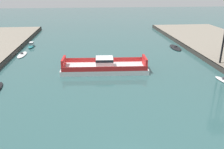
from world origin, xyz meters
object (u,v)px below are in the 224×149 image
object	(u,v)px
moored_boat_near_right	(31,45)
moored_boat_mid_right	(22,55)
chain_ferry	(105,67)
moored_boat_mid_left	(223,80)
moored_boat_far_right	(175,48)

from	to	relation	value
moored_boat_near_right	moored_boat_mid_right	distance (m)	10.09
chain_ferry	moored_boat_near_right	world-z (taller)	chain_ferry
chain_ferry	moored_boat_mid_left	xyz separation A→B (m)	(24.58, -8.98, -0.79)
moored_boat_near_right	moored_boat_mid_right	bearing A→B (deg)	-92.91
moored_boat_near_right	moored_boat_mid_left	xyz separation A→B (m)	(46.98, -34.47, -0.34)
moored_boat_mid_left	chain_ferry	bearing A→B (deg)	159.92
moored_boat_far_right	moored_boat_mid_right	bearing A→B (deg)	-175.51
chain_ferry	moored_boat_mid_left	size ratio (longest dim) A/B	4.03
moored_boat_near_right	moored_boat_far_right	size ratio (longest dim) A/B	0.71
moored_boat_mid_right	moored_boat_mid_left	bearing A→B (deg)	-27.19
chain_ferry	moored_boat_mid_right	world-z (taller)	chain_ferry
moored_boat_mid_left	moored_boat_mid_right	xyz separation A→B (m)	(-47.49, 24.40, -0.03)
moored_boat_mid_left	moored_boat_far_right	xyz separation A→B (m)	(-0.34, 28.10, -0.02)
moored_boat_mid_right	moored_boat_near_right	bearing A→B (deg)	87.09
moored_boat_mid_left	moored_boat_mid_right	world-z (taller)	moored_boat_mid_left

